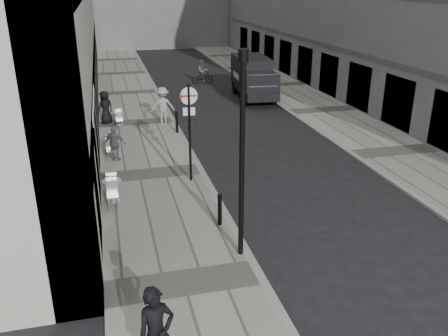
{
  "coord_description": "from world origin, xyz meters",
  "views": [
    {
      "loc": [
        -3.51,
        -7.46,
        7.33
      ],
      "look_at": [
        0.16,
        7.05,
        1.4
      ],
      "focal_mm": 38.0,
      "sensor_mm": 36.0,
      "label": 1
    }
  ],
  "objects_px": {
    "sign_post": "(189,120)",
    "lamppost": "(242,148)",
    "walking_man": "(156,334)",
    "cyclist": "(202,74)",
    "panel_van": "(253,76)"
  },
  "relations": [
    {
      "from": "sign_post",
      "to": "panel_van",
      "type": "height_order",
      "value": "sign_post"
    },
    {
      "from": "walking_man",
      "to": "cyclist",
      "type": "bearing_deg",
      "value": 61.09
    },
    {
      "from": "sign_post",
      "to": "lamppost",
      "type": "height_order",
      "value": "lamppost"
    },
    {
      "from": "sign_post",
      "to": "cyclist",
      "type": "bearing_deg",
      "value": 78.91
    },
    {
      "from": "walking_man",
      "to": "cyclist",
      "type": "height_order",
      "value": "walking_man"
    },
    {
      "from": "lamppost",
      "to": "cyclist",
      "type": "height_order",
      "value": "lamppost"
    },
    {
      "from": "lamppost",
      "to": "cyclist",
      "type": "xyz_separation_m",
      "value": [
        3.95,
        24.23,
        -2.59
      ]
    },
    {
      "from": "panel_van",
      "to": "lamppost",
      "type": "bearing_deg",
      "value": -103.27
    },
    {
      "from": "lamppost",
      "to": "cyclist",
      "type": "relative_size",
      "value": 3.19
    },
    {
      "from": "sign_post",
      "to": "lamppost",
      "type": "xyz_separation_m",
      "value": [
        0.4,
        -5.57,
        0.76
      ]
    },
    {
      "from": "walking_man",
      "to": "lamppost",
      "type": "relative_size",
      "value": 0.35
    },
    {
      "from": "sign_post",
      "to": "lamppost",
      "type": "bearing_deg",
      "value": -83.87
    },
    {
      "from": "lamppost",
      "to": "panel_van",
      "type": "distance_m",
      "value": 19.77
    },
    {
      "from": "sign_post",
      "to": "lamppost",
      "type": "distance_m",
      "value": 5.64
    },
    {
      "from": "walking_man",
      "to": "lamppost",
      "type": "distance_m",
      "value": 5.26
    }
  ]
}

